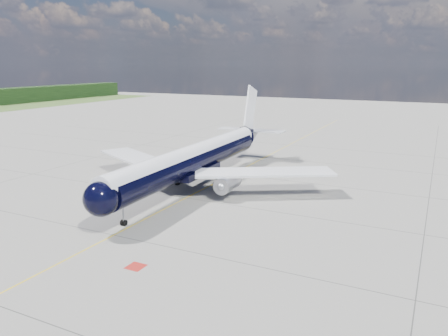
# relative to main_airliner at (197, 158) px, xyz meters

# --- Properties ---
(ground) EXTENTS (320.00, 320.00, 0.00)m
(ground) POSITION_rel_main_airliner_xyz_m (1.42, 14.39, -4.39)
(ground) COLOR gray
(ground) RESTS_ON ground
(taxiway_centerline) EXTENTS (0.16, 160.00, 0.01)m
(taxiway_centerline) POSITION_rel_main_airliner_xyz_m (1.42, 9.39, -4.39)
(taxiway_centerline) COLOR yellow
(taxiway_centerline) RESTS_ON ground
(red_marking) EXTENTS (1.60, 1.60, 0.01)m
(red_marking) POSITION_rel_main_airliner_xyz_m (8.22, -25.61, -4.39)
(red_marking) COLOR maroon
(red_marking) RESTS_ON ground
(main_airliner) EXTENTS (40.28, 49.00, 14.16)m
(main_airliner) POSITION_rel_main_airliner_xyz_m (0.00, 0.00, 0.00)
(main_airliner) COLOR black
(main_airliner) RESTS_ON ground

